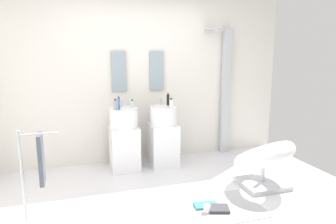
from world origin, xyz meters
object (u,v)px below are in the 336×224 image
pedestal_sink_right (163,136)px  soap_bottle_white (171,103)px  soap_bottle_grey (115,105)px  shower_column (225,89)px  magazine_charcoal (219,209)px  coffee_mug (207,209)px  soap_bottle_blue (119,104)px  lounge_chair (264,160)px  magazine_teal (206,205)px  towel_rack (38,161)px  soap_bottle_black (168,100)px  soap_bottle_clear (132,104)px  pedestal_sink_left (124,139)px

pedestal_sink_right → soap_bottle_white: bearing=-53.3°
soap_bottle_grey → soap_bottle_white: bearing=-2.5°
shower_column → magazine_charcoal: size_ratio=9.53×
coffee_mug → soap_bottle_white: size_ratio=0.62×
soap_bottle_grey → soap_bottle_blue: (0.05, -0.00, 0.01)m
lounge_chair → magazine_teal: (-0.91, -0.29, -0.33)m
magazine_charcoal → soap_bottle_blue: 1.89m
towel_rack → soap_bottle_black: (1.69, 1.20, 0.36)m
soap_bottle_white → soap_bottle_clear: bearing=171.2°
lounge_chair → magazine_charcoal: 0.96m
shower_column → magazine_charcoal: bearing=-118.8°
pedestal_sink_left → pedestal_sink_right: (0.58, 0.00, 0.00)m
pedestal_sink_left → soap_bottle_black: soap_bottle_black is taller
shower_column → soap_bottle_black: bearing=-167.9°
pedestal_sink_right → soap_bottle_clear: bearing=-176.5°
soap_bottle_black → soap_bottle_grey: bearing=-169.9°
pedestal_sink_left → soap_bottle_blue: 0.54m
shower_column → pedestal_sink_right: bearing=-165.8°
magazine_teal → soap_bottle_clear: bearing=120.4°
pedestal_sink_right → lounge_chair: pedestal_sink_right is taller
soap_bottle_clear → towel_rack: bearing=-135.8°
pedestal_sink_left → lounge_chair: size_ratio=0.92×
lounge_chair → magazine_charcoal: (-0.81, -0.40, -0.32)m
magazine_teal → soap_bottle_clear: 1.73m
lounge_chair → coffee_mug: (-0.95, -0.41, -0.30)m
pedestal_sink_left → shower_column: bearing=9.5°
coffee_mug → soap_bottle_black: soap_bottle_black is taller
shower_column → soap_bottle_clear: bearing=-168.8°
pedestal_sink_right → towel_rack: (-1.60, -1.13, 0.18)m
towel_rack → soap_bottle_grey: size_ratio=6.24×
magazine_teal → soap_bottle_blue: (-0.74, 1.29, 0.96)m
shower_column → soap_bottle_grey: (-1.86, -0.37, -0.11)m
soap_bottle_black → soap_bottle_blue: bearing=-169.0°
lounge_chair → towel_rack: size_ratio=1.14×
lounge_chair → pedestal_sink_right: bearing=132.5°
lounge_chair → magazine_teal: 1.01m
lounge_chair → soap_bottle_black: soap_bottle_black is taller
soap_bottle_grey → pedestal_sink_right: bearing=6.3°
magazine_charcoal → soap_bottle_blue: (-0.83, 1.40, 0.96)m
pedestal_sink_left → towel_rack: pedestal_sink_left is taller
pedestal_sink_right → magazine_teal: size_ratio=3.80×
magazine_teal → soap_bottle_black: soap_bottle_black is taller
magazine_charcoal → soap_bottle_grey: size_ratio=1.41×
pedestal_sink_left → lounge_chair: pedestal_sink_left is taller
soap_bottle_black → pedestal_sink_left: bearing=-174.6°
pedestal_sink_left → towel_rack: (-1.02, -1.13, 0.18)m
soap_bottle_white → soap_bottle_black: soap_bottle_black is taller
soap_bottle_blue → pedestal_sink_left: bearing=48.3°
pedestal_sink_right → soap_bottle_black: bearing=34.5°
magazine_charcoal → soap_bottle_black: 1.82m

